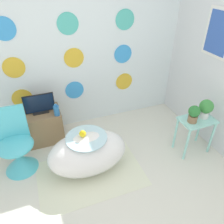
{
  "coord_description": "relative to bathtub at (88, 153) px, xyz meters",
  "views": [
    {
      "loc": [
        -0.54,
        -1.08,
        2.24
      ],
      "look_at": [
        0.22,
        0.96,
        0.8
      ],
      "focal_mm": 35.0,
      "sensor_mm": 36.0,
      "label": 1
    }
  ],
  "objects": [
    {
      "name": "bathtub",
      "position": [
        0.0,
        0.0,
        0.0
      ],
      "size": [
        1.01,
        0.62,
        0.55
      ],
      "color": "white",
      "rests_on": "ground_plane"
    },
    {
      "name": "chair",
      "position": [
        -0.83,
        0.32,
        -0.01
      ],
      "size": [
        0.44,
        0.44,
        0.85
      ],
      "color": "#4CC6DB",
      "rests_on": "ground_plane"
    },
    {
      "name": "wall_back_dotted",
      "position": [
        0.12,
        1.09,
        1.02
      ],
      "size": [
        4.44,
        0.05,
        2.6
      ],
      "color": "white",
      "rests_on": "ground_plane"
    },
    {
      "name": "side_table",
      "position": [
        1.49,
        -0.18,
        0.15
      ],
      "size": [
        0.47,
        0.31,
        0.54
      ],
      "color": "#99E0D8",
      "rests_on": "ground_plane"
    },
    {
      "name": "rubber_duck",
      "position": [
        -0.04,
        0.01,
        0.32
      ],
      "size": [
        0.08,
        0.09,
        0.1
      ],
      "color": "yellow",
      "rests_on": "bathtub"
    },
    {
      "name": "vase",
      "position": [
        -0.25,
        0.67,
        0.29
      ],
      "size": [
        0.08,
        0.08,
        0.17
      ],
      "color": "#2D72B7",
      "rests_on": "tv_cabinet"
    },
    {
      "name": "rug",
      "position": [
        -0.01,
        -0.11,
        -0.27
      ],
      "size": [
        1.33,
        0.87,
        0.01
      ],
      "color": "silver",
      "rests_on": "ground_plane"
    },
    {
      "name": "tv_cabinet",
      "position": [
        -0.46,
        0.82,
        -0.03
      ],
      "size": [
        0.53,
        0.43,
        0.49
      ],
      "color": "#8E704C",
      "rests_on": "ground_plane"
    },
    {
      "name": "wall_right",
      "position": [
        1.86,
        0.07,
        1.03
      ],
      "size": [
        0.06,
        2.99,
        2.6
      ],
      "color": "silver",
      "rests_on": "ground_plane"
    },
    {
      "name": "potted_plant_right",
      "position": [
        1.6,
        -0.17,
        0.42
      ],
      "size": [
        0.18,
        0.18,
        0.27
      ],
      "color": "white",
      "rests_on": "side_table"
    },
    {
      "name": "tv",
      "position": [
        -0.46,
        0.82,
        0.34
      ],
      "size": [
        0.42,
        0.12,
        0.29
      ],
      "color": "black",
      "rests_on": "tv_cabinet"
    },
    {
      "name": "potted_plant_left",
      "position": [
        1.39,
        -0.2,
        0.4
      ],
      "size": [
        0.15,
        0.15,
        0.24
      ],
      "color": "#8C6B4C",
      "rests_on": "side_table"
    }
  ]
}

